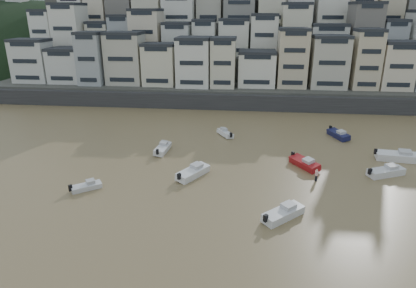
# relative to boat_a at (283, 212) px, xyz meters

# --- Properties ---
(harbor_wall) EXTENTS (140.00, 3.00, 3.50)m
(harbor_wall) POSITION_rel_boat_a_xyz_m (-3.88, 46.93, 0.95)
(harbor_wall) COLOR #38383A
(harbor_wall) RESTS_ON ground
(hillside) EXTENTS (141.04, 66.00, 50.00)m
(hillside) POSITION_rel_boat_a_xyz_m (0.85, 86.77, 12.21)
(hillside) COLOR #4C4C47
(hillside) RESTS_ON ground
(headland) EXTENTS (216.00, 135.00, 53.33)m
(headland) POSITION_rel_boat_a_xyz_m (-108.88, 116.92, -0.78)
(headland) COLOR black
(headland) RESTS_ON ground
(boat_a) EXTENTS (5.55, 5.43, 1.60)m
(boat_a) POSITION_rel_boat_a_xyz_m (0.00, 0.00, 0.00)
(boat_a) COLOR silver
(boat_a) RESTS_ON ground
(boat_c) EXTENTS (4.78, 6.20, 1.65)m
(boat_c) POSITION_rel_boat_a_xyz_m (-11.42, 9.61, 0.03)
(boat_c) COLOR white
(boat_c) RESTS_ON ground
(boat_e) EXTENTS (4.65, 5.78, 1.55)m
(boat_e) POSITION_rel_boat_a_xyz_m (4.20, 14.57, -0.02)
(boat_e) COLOR maroon
(boat_e) RESTS_ON ground
(boat_g) EXTENTS (7.02, 3.02, 1.85)m
(boat_g) POSITION_rel_boat_a_xyz_m (18.58, 18.68, 0.13)
(boat_g) COLOR white
(boat_g) RESTS_ON ground
(boat_j) EXTENTS (4.07, 3.54, 1.12)m
(boat_j) POSITION_rel_boat_a_xyz_m (-24.31, 4.22, -0.24)
(boat_j) COLOR silver
(boat_j) RESTS_ON ground
(boat_i) EXTENTS (3.70, 5.85, 1.52)m
(boat_i) POSITION_rel_boat_a_xyz_m (12.00, 28.71, -0.04)
(boat_i) COLOR #141740
(boat_i) RESTS_ON ground
(boat_f) EXTENTS (2.21, 5.53, 1.47)m
(boat_f) POSITION_rel_boat_a_xyz_m (-17.67, 18.40, -0.06)
(boat_f) COLOR silver
(boat_f) RESTS_ON ground
(boat_d) EXTENTS (6.12, 4.17, 1.60)m
(boat_d) POSITION_rel_boat_a_xyz_m (15.00, 12.86, 0.00)
(boat_d) COLOR silver
(boat_d) RESTS_ON ground
(boat_h) EXTENTS (3.72, 4.82, 1.28)m
(boat_h) POSITION_rel_boat_a_xyz_m (-8.17, 27.54, -0.16)
(boat_h) COLOR silver
(boat_h) RESTS_ON ground
(person_pink) EXTENTS (0.44, 0.44, 1.74)m
(person_pink) POSITION_rel_boat_a_xyz_m (5.14, 10.01, 0.07)
(person_pink) COLOR #F8B2AF
(person_pink) RESTS_ON ground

